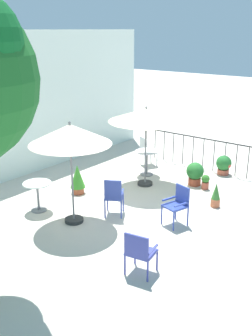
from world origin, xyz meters
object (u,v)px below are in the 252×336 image
at_px(potted_plant_0, 224,164).
at_px(potted_plant_5, 195,173).
at_px(potted_plant_3, 205,182).
at_px(patio_chair_1, 139,251).
at_px(potted_plant_4, 78,179).
at_px(cafe_table_1, 38,191).
at_px(patio_umbrella_1, 70,135).
at_px(patio_chair_0, 178,203).
at_px(patio_chair_2, 146,149).
at_px(patio_chair_3, 114,195).
at_px(potted_plant_1, 216,195).
at_px(cafe_table_0, 147,158).
at_px(patio_umbrella_0, 146,116).

distance_m(potted_plant_0, potted_plant_5, 1.37).
bearing_deg(potted_plant_3, patio_chair_1, -167.51).
bearing_deg(potted_plant_5, potted_plant_4, 139.25).
distance_m(cafe_table_1, potted_plant_3, 4.66).
bearing_deg(patio_chair_1, potted_plant_0, 10.68).
height_order(patio_umbrella_1, potted_plant_0, patio_umbrella_1).
height_order(patio_chair_0, patio_chair_2, patio_chair_2).
distance_m(patio_chair_0, patio_chair_2, 4.26).
bearing_deg(patio_chair_1, patio_chair_3, 50.41).
bearing_deg(patio_chair_0, patio_chair_2, 45.09).
height_order(potted_plant_0, potted_plant_5, potted_plant_5).
height_order(potted_plant_0, potted_plant_1, potted_plant_1).
relative_size(cafe_table_0, potted_plant_0, 1.28).
height_order(patio_chair_1, potted_plant_0, patio_chair_1).
relative_size(patio_umbrella_1, patio_chair_2, 2.50).
distance_m(potted_plant_4, potted_plant_5, 3.39).
bearing_deg(patio_chair_2, patio_chair_0, -134.91).
xyz_separation_m(patio_umbrella_1, patio_chair_3, (0.82, -0.54, -1.55)).
distance_m(patio_umbrella_0, potted_plant_4, 2.55).
bearing_deg(patio_chair_3, cafe_table_0, 20.15).
xyz_separation_m(cafe_table_0, patio_chair_1, (-4.46, -2.99, -0.04)).
height_order(patio_chair_0, potted_plant_0, patio_chair_0).
bearing_deg(patio_chair_2, cafe_table_0, -143.80).
bearing_deg(patio_chair_0, cafe_table_0, 47.52).
bearing_deg(cafe_table_0, patio_chair_0, -132.48).
relative_size(patio_umbrella_1, potted_plant_4, 2.91).
relative_size(patio_chair_0, potted_plant_0, 1.51).
distance_m(cafe_table_0, patio_chair_2, 0.92).
xyz_separation_m(cafe_table_1, patio_chair_0, (1.52, -3.09, 0.02)).
bearing_deg(patio_umbrella_0, potted_plant_0, -32.28).
relative_size(patio_chair_1, potted_plant_0, 1.44).
distance_m(patio_umbrella_0, patio_chair_0, 2.96).
bearing_deg(patio_umbrella_1, patio_chair_1, -107.56).
bearing_deg(patio_chair_1, patio_chair_2, 34.16).
distance_m(patio_umbrella_1, potted_plant_5, 4.36).
distance_m(potted_plant_1, potted_plant_4, 3.71).
height_order(patio_umbrella_1, patio_chair_2, patio_umbrella_1).
height_order(patio_umbrella_0, patio_chair_1, patio_umbrella_0).
xyz_separation_m(patio_umbrella_1, cafe_table_0, (3.67, 0.51, -1.56)).
xyz_separation_m(patio_umbrella_1, potted_plant_1, (2.83, -2.24, -1.79)).
height_order(cafe_table_0, cafe_table_1, cafe_table_0).
xyz_separation_m(patio_chair_2, potted_plant_4, (-3.14, 0.08, -0.12)).
distance_m(patio_chair_0, potted_plant_5, 2.60).
bearing_deg(patio_umbrella_0, patio_chair_3, -164.36).
bearing_deg(potted_plant_5, potted_plant_1, -131.35).
distance_m(patio_chair_3, potted_plant_0, 4.45).
bearing_deg(potted_plant_1, potted_plant_3, 39.83).
bearing_deg(cafe_table_0, patio_umbrella_1, -172.15).
xyz_separation_m(patio_umbrella_0, patio_chair_3, (-2.14, -0.60, -1.49)).
relative_size(patio_chair_1, potted_plant_4, 1.05).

